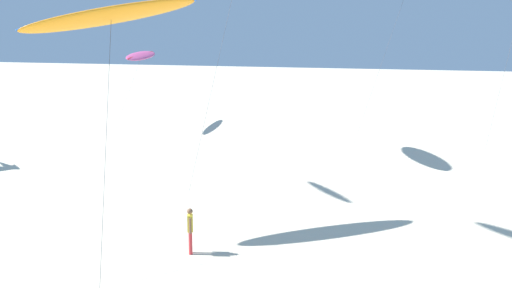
# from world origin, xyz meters

# --- Properties ---
(flying_kite_4) EXTENTS (3.78, 10.35, 6.62)m
(flying_kite_4) POSITION_xyz_m (-18.45, 50.18, 6.08)
(flying_kite_4) COLOR #EA5193
(flying_kite_4) RESTS_ON ground
(flying_kite_8) EXTENTS (5.61, 8.42, 9.57)m
(flying_kite_8) POSITION_xyz_m (-4.61, 24.79, 8.51)
(flying_kite_8) COLOR orange
(flying_kite_8) RESTS_ON ground
(person_mid_field) EXTENTS (0.31, 0.47, 1.69)m
(person_mid_field) POSITION_xyz_m (-0.67, 23.26, 0.92)
(person_mid_field) COLOR red
(person_mid_field) RESTS_ON ground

